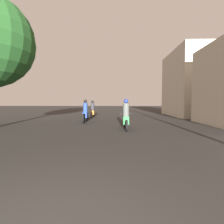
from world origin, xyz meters
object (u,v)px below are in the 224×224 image
Objects in this scene: motorcycle_green at (126,117)px; motorcycle_blue at (86,113)px; motorcycle_orange at (93,111)px; building_right_far at (196,84)px.

motorcycle_blue is (-2.72, 3.14, -0.01)m from motorcycle_green.
motorcycle_green is 4.16m from motorcycle_blue.
motorcycle_orange is (0.00, 3.69, -0.01)m from motorcycle_blue.
building_right_far reaches higher than motorcycle_orange.
motorcycle_green is 0.89× the size of motorcycle_blue.
motorcycle_green is at bearing -130.57° from building_right_far.
building_right_far is at bearing 14.51° from motorcycle_orange.
motorcycle_blue is 1.05× the size of motorcycle_orange.
motorcycle_blue is 3.69m from motorcycle_orange.
building_right_far is (7.70, 8.99, 2.62)m from motorcycle_green.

